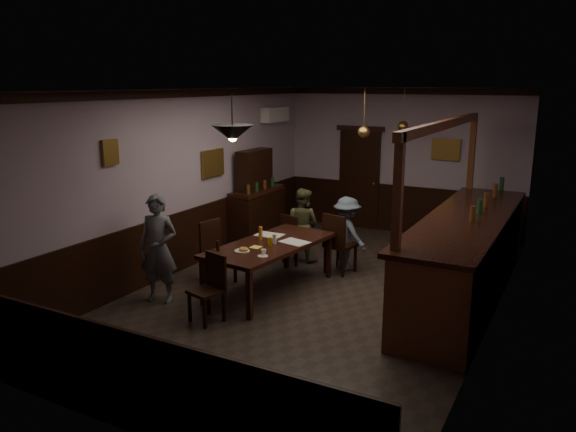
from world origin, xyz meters
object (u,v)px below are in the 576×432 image
Objects in this scene: pendant_brass_mid at (364,132)px; bar_counter at (466,255)px; person_seated_right at (347,234)px; person_seated_left at (302,224)px; person_standing at (158,249)px; soda_can at (270,242)px; dining_table at (270,247)px; chair_far_left at (293,237)px; sideboard at (257,206)px; chair_near at (210,285)px; coffee_cup at (264,252)px; pendant_brass_far at (403,126)px; chair_side at (215,249)px; chair_far_right at (338,241)px; pendant_iron at (232,133)px.

bar_counter is at bearing -20.10° from pendant_brass_mid.
person_seated_left is at bearing 17.53° from person_seated_right.
soda_can is (1.26, 1.00, 0.02)m from person_standing.
dining_table is 2.62× the size of chair_far_left.
bar_counter reaches higher than sideboard.
person_seated_right is at bearing 67.00° from dining_table.
soda_can is at bearing -109.95° from pendant_brass_mid.
chair_near is 3.70m from pendant_brass_mid.
coffee_cup is 2.94m from bar_counter.
dining_table is 1.25× the size of sideboard.
sideboard is (-1.24, 0.83, 0.26)m from chair_far_left.
chair_far_left is 11.01× the size of coffee_cup.
pendant_brass_far reaches higher than chair_near.
dining_table is at bearing 118.75° from coffee_cup.
chair_far_left is 2.61m from person_standing.
chair_near is 11.35× the size of coffee_cup.
pendant_brass_far reaches higher than sideboard.
person_seated_left is 2.96m from bar_counter.
person_standing reaches higher than chair_side.
person_seated_right is 0.68× the size of sideboard.
person_standing is 1.95× the size of pendant_brass_far.
chair_far_right is 1.44m from soda_can.
pendant_brass_mid is at bearing 159.90° from bar_counter.
sideboard is (-1.29, 0.56, 0.09)m from person_seated_left.
bar_counter is (2.92, -0.50, -0.00)m from person_seated_left.
dining_table is 2.87m from bar_counter.
person_standing is at bearing 177.66° from chair_side.
person_seated_left reaches higher than dining_table.
pendant_brass_far reaches higher than chair_side.
coffee_cup is at bearing -145.57° from bar_counter.
bar_counter reaches higher than person_standing.
bar_counter is (2.80, 2.41, 0.15)m from chair_near.
sideboard is 0.40× the size of bar_counter.
chair_side is 1.81m from person_seated_left.
chair_near is 0.58× the size of person_standing.
dining_table is 1.64m from person_standing.
pendant_iron reaches higher than dining_table.
sideboard is at bearing -155.26° from pendant_brass_far.
person_seated_left reaches higher than chair_near.
person_seated_right is at bearing -154.37° from chair_far_left.
person_standing reaches higher than chair_far_right.
person_seated_right is 15.62× the size of coffee_cup.
bar_counter is (2.42, 1.66, -0.15)m from coffee_cup.
person_seated_right is (0.78, 2.80, 0.13)m from chair_near.
chair_near is at bearing -67.94° from sideboard.
chair_far_left is 0.70× the size of person_seated_right.
coffee_cup is (1.42, 0.55, 0.01)m from person_standing.
pendant_brass_far is (0.33, 1.82, 1.67)m from person_seated_right.
soda_can reaches higher than dining_table.
pendant_brass_far is (0.89, 3.42, 1.49)m from soda_can.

